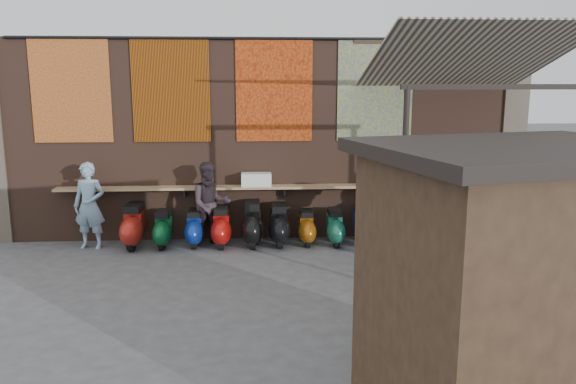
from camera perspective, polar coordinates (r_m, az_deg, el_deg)
The scene contains 34 objects.
ground at distance 9.21m, azimuth -2.63°, elevation -8.89°, with size 70.00×70.00×0.00m, color #474749.
brick_wall at distance 11.42m, azimuth -2.94°, elevation 5.29°, with size 10.00×0.40×4.00m, color brown.
pier_right at distance 12.60m, azimuth 21.54°, elevation 5.07°, with size 0.50×0.50×4.00m, color #4C4238.
eating_counter at distance 11.18m, azimuth -2.87°, elevation 0.50°, with size 8.00×0.32×0.05m, color #9E7A51.
shelf_box at distance 11.12m, azimuth -3.24°, elevation 1.26°, with size 0.59×0.29×0.26m, color white.
tapestry_redgold at distance 11.68m, azimuth -21.20°, elevation 9.61°, with size 1.50×0.02×2.00m, color maroon.
tapestry_sun at distance 11.26m, azimuth -11.80°, elevation 10.09°, with size 1.50×0.02×2.00m, color #B8520A.
tapestry_orange at distance 11.15m, azimuth -1.41°, elevation 10.31°, with size 1.50×0.02×2.00m, color #BA4917.
tapestry_multi at distance 11.40m, azimuth 8.85°, elevation 10.20°, with size 1.50×0.02×2.00m, color navy.
hang_rail at distance 11.17m, azimuth -3.03°, elevation 15.33°, with size 0.06×0.06×9.50m, color black.
scooter_stool_0 at distance 11.25m, azimuth -15.40°, elevation -3.37°, with size 0.40×0.88×0.84m, color #A92016, non-canonical shape.
scooter_stool_1 at distance 11.16m, azimuth -12.55°, elevation -3.70°, with size 0.33×0.74×0.71m, color #0B5227, non-canonical shape.
scooter_stool_2 at distance 11.11m, azimuth -9.44°, elevation -3.65°, with size 0.33×0.74×0.70m, color navy, non-canonical shape.
scooter_stool_3 at distance 11.01m, azimuth -6.78°, elevation -3.55°, with size 0.36×0.81×0.77m, color #AB100D, non-canonical shape.
scooter_stool_4 at distance 11.02m, azimuth -3.64°, elevation -3.25°, with size 0.40×0.89×0.85m, color black, non-canonical shape.
scooter_stool_5 at distance 11.02m, azimuth -0.92°, elevation -3.36°, with size 0.38×0.84×0.80m, color black, non-canonical shape.
scooter_stool_6 at distance 11.07m, azimuth 1.89°, elevation -3.65°, with size 0.32×0.71×0.67m, color #8B490C, non-canonical shape.
scooter_stool_7 at distance 11.08m, azimuth 4.78°, elevation -3.59°, with size 0.33×0.73×0.70m, color #19654D, non-canonical shape.
scooter_stool_8 at distance 11.21m, azimuth 7.67°, elevation -3.33°, with size 0.36×0.80×0.76m, color #0D3198, non-canonical shape.
scooter_stool_9 at distance 11.40m, azimuth 10.45°, elevation -3.35°, with size 0.33×0.73×0.69m, color #0D430F, non-canonical shape.
scooter_stool_10 at distance 11.47m, azimuth 13.40°, elevation -3.28°, with size 0.34×0.76×0.73m, color navy, non-canonical shape.
diner_left at distance 11.35m, azimuth -19.52°, elevation -1.32°, with size 0.61×0.40×1.67m, color #85A6C2.
diner_right at distance 10.94m, azimuth -7.87°, elevation -1.28°, with size 0.80×0.63×1.65m, color #31262B.
shopper_navy at distance 10.10m, azimuth 20.93°, elevation -2.96°, with size 0.96×0.40×1.65m, color black.
shopper_grey at distance 9.40m, azimuth 19.49°, elevation -3.16°, with size 1.21×0.69×1.87m, color #585A5E.
shopper_tan at distance 10.70m, azimuth 16.03°, elevation -1.61°, with size 0.86×0.56×1.75m, color #987161.
market_stall at distance 5.44m, azimuth 21.96°, elevation -9.99°, with size 2.32×1.74×2.51m, color black.
stall_roof at distance 5.14m, azimuth 23.01°, elevation 3.88°, with size 2.60×2.00×0.12m, color black.
stall_sign at distance 5.96m, azimuth 16.93°, elevation -2.17°, with size 1.20×0.04×0.50m, color gold.
stall_shelf at distance 6.22m, azimuth 16.46°, elevation -10.30°, with size 1.92×0.10×0.06m, color #473321.
awning_canvas at distance 10.23m, azimuth 17.63°, elevation 12.84°, with size 3.20×3.40×0.03m, color beige.
awning_ledger at distance 11.75m, azimuth 14.89°, elevation 14.62°, with size 3.30×0.08×0.12m, color #33261C.
awning_header at distance 8.84m, azimuth 20.96°, elevation 9.95°, with size 3.00×0.08×0.08m, color black.
awning_post_left at distance 8.51m, azimuth 11.63°, elevation 0.06°, with size 0.09×0.09×3.10m, color black.
Camera 1 is at (-0.12, -8.66, 3.13)m, focal length 35.00 mm.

